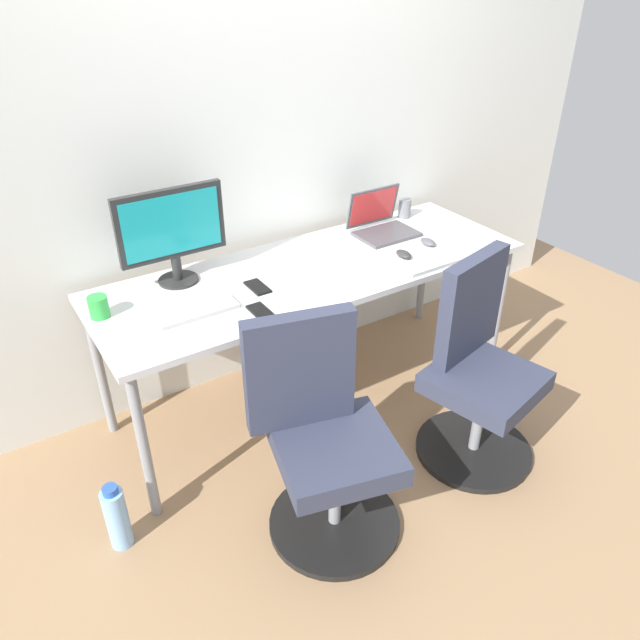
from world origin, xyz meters
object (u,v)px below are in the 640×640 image
Objects in this scene: water_bottle_on_floor at (117,517)px; office_chair_left at (323,441)px; coffee_mug at (99,307)px; office_chair_right at (477,372)px; desktop_monitor at (172,230)px; open_laptop at (381,223)px.

office_chair_left is at bearing -23.76° from water_bottle_on_floor.
office_chair_right is at bearing -30.30° from coffee_mug.
office_chair_right is 1.49m from desktop_monitor.
desktop_monitor is (0.57, 0.60, 0.86)m from water_bottle_on_floor.
desktop_monitor reaches higher than office_chair_right.
desktop_monitor reaches higher than coffee_mug.
office_chair_right is 1.63m from water_bottle_on_floor.
open_laptop is 1.50m from coffee_mug.
water_bottle_on_floor is 0.84m from coffee_mug.
coffee_mug is (0.19, 0.48, 0.66)m from water_bottle_on_floor.
desktop_monitor is at bearing 137.08° from office_chair_right.
coffee_mug reaches higher than water_bottle_on_floor.
office_chair_left is 1.06m from coffee_mug.
coffee_mug is at bearing 149.70° from office_chair_right.
water_bottle_on_floor is at bearing -133.57° from desktop_monitor.
office_chair_left is 1.00× the size of office_chair_right.
office_chair_left is 1.11m from desktop_monitor.
office_chair_right is at bearing 0.02° from office_chair_left.
office_chair_right is 1.96× the size of desktop_monitor.
open_laptop is (1.68, 0.55, 0.67)m from water_bottle_on_floor.
coffee_mug is at bearing -162.55° from desktop_monitor.
office_chair_left is 3.03× the size of water_bottle_on_floor.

